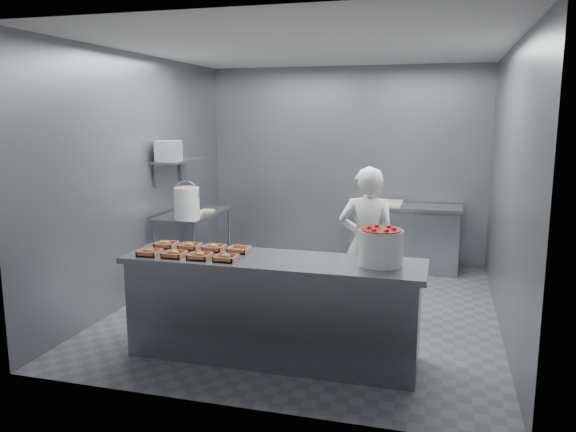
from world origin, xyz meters
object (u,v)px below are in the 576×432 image
(tray_1, at_px, (174,254))
(tray_0, at_px, (150,252))
(tray_5, at_px, (190,246))
(appliance, at_px, (169,151))
(tray_2, at_px, (200,255))
(back_counter, at_px, (404,237))
(glaze_bucket, at_px, (187,202))
(tray_7, at_px, (239,249))
(strawberry_tub, at_px, (381,246))
(worker, at_px, (367,244))
(tray_6, at_px, (214,247))
(tray_3, at_px, (226,257))
(tray_4, at_px, (166,244))
(service_counter, at_px, (273,308))
(prep_table, at_px, (194,236))

(tray_1, bearing_deg, tray_0, 180.00)
(tray_5, relative_size, appliance, 0.57)
(tray_2, distance_m, tray_5, 0.40)
(back_counter, distance_m, glaze_bucket, 3.05)
(tray_7, bearing_deg, tray_5, -180.00)
(tray_1, xyz_separation_m, strawberry_tub, (1.76, 0.20, 0.14))
(back_counter, distance_m, worker, 2.11)
(tray_0, bearing_deg, back_counter, 59.77)
(tray_0, relative_size, tray_6, 1.00)
(strawberry_tub, xyz_separation_m, glaze_bucket, (-2.44, 1.47, 0.04))
(tray_3, relative_size, tray_4, 1.00)
(tray_1, bearing_deg, tray_5, 90.00)
(back_counter, height_order, tray_0, tray_0)
(service_counter, distance_m, tray_1, 0.98)
(tray_3, bearing_deg, strawberry_tub, 8.78)
(service_counter, relative_size, tray_7, 13.88)
(glaze_bucket, bearing_deg, tray_6, -55.90)
(tray_6, bearing_deg, tray_5, 180.00)
(tray_4, distance_m, tray_5, 0.24)
(tray_7, distance_m, worker, 1.45)
(service_counter, height_order, tray_5, tray_5)
(back_counter, height_order, tray_2, tray_2)
(service_counter, xyz_separation_m, tray_0, (-1.09, -0.16, 0.47))
(tray_3, height_order, tray_6, same)
(prep_table, bearing_deg, appliance, -122.20)
(tray_6, xyz_separation_m, worker, (1.26, 1.03, -0.12))
(tray_2, distance_m, worker, 1.84)
(tray_5, bearing_deg, back_counter, 60.56)
(tray_5, relative_size, tray_7, 1.00)
(tray_5, xyz_separation_m, strawberry_tub, (1.76, -0.12, 0.14))
(tray_0, distance_m, tray_7, 0.79)
(tray_5, bearing_deg, worker, 34.40)
(service_counter, bearing_deg, tray_0, -171.77)
(strawberry_tub, height_order, appliance, appliance)
(tray_4, relative_size, tray_5, 1.00)
(tray_6, distance_m, tray_7, 0.24)
(appliance, bearing_deg, service_counter, -60.27)
(tray_2, relative_size, tray_5, 1.00)
(back_counter, relative_size, tray_5, 8.01)
(service_counter, bearing_deg, strawberry_tub, 2.55)
(tray_6, height_order, tray_7, tray_6)
(tray_7, height_order, worker, worker)
(worker, height_order, strawberry_tub, worker)
(tray_1, height_order, tray_3, same)
(tray_0, xyz_separation_m, tray_7, (0.72, 0.31, -0.00))
(tray_4, distance_m, tray_6, 0.48)
(tray_0, relative_size, worker, 0.12)
(back_counter, xyz_separation_m, tray_6, (-1.51, -3.09, 0.47))
(back_counter, height_order, appliance, appliance)
(strawberry_tub, bearing_deg, tray_6, 175.62)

